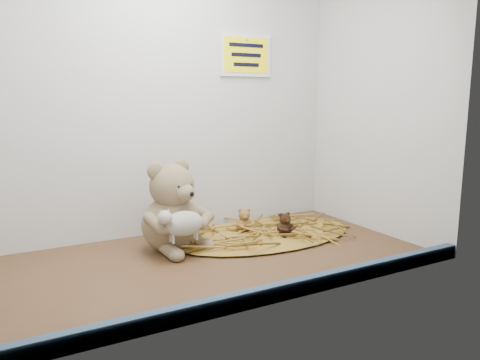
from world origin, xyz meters
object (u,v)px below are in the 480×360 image
main_teddy (171,205)px  mini_teddy_tan (244,219)px  toy_lamb (184,224)px  mini_teddy_brown (285,223)px

main_teddy → mini_teddy_tan: 26.15cm
toy_lamb → mini_teddy_tan: (24.80, 11.86, -4.76)cm
mini_teddy_tan → mini_teddy_brown: 12.84cm
mini_teddy_tan → toy_lamb: bearing=-132.5°
toy_lamb → mini_teddy_brown: toy_lamb is taller
main_teddy → mini_teddy_tan: (24.80, 2.95, -7.75)cm
main_teddy → mini_teddy_brown: main_teddy is taller
toy_lamb → mini_teddy_brown: bearing=3.8°
main_teddy → toy_lamb: main_teddy is taller
mini_teddy_tan → mini_teddy_brown: same height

